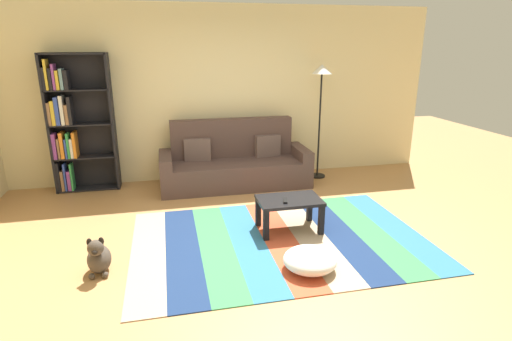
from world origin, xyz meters
TOP-DOWN VIEW (x-y plane):
  - ground_plane at (0.00, 0.00)m, footprint 14.00×14.00m
  - back_wall at (0.00, 2.55)m, footprint 6.80×0.10m
  - rug at (0.20, 0.02)m, footprint 3.23×2.18m
  - couch at (0.03, 2.02)m, footprint 2.26×0.80m
  - bookshelf at (-2.27, 2.31)m, footprint 0.90×0.28m
  - coffee_table at (0.37, 0.25)m, footprint 0.73×0.47m
  - pouf at (0.31, -0.64)m, footprint 0.52×0.51m
  - dog at (-1.67, -0.24)m, footprint 0.22×0.35m
  - standing_lamp at (1.44, 2.11)m, footprint 0.32×0.32m
  - tv_remote at (0.31, 0.19)m, footprint 0.08×0.16m

SIDE VIEW (x-z plane):
  - ground_plane at x=0.00m, z-range 0.00..0.00m
  - rug at x=0.20m, z-range 0.00..0.01m
  - pouf at x=0.31m, z-range 0.01..0.21m
  - dog at x=-1.67m, z-range -0.04..0.36m
  - coffee_table at x=0.37m, z-range 0.13..0.52m
  - couch at x=0.03m, z-range -0.16..0.84m
  - tv_remote at x=0.31m, z-range 0.40..0.42m
  - bookshelf at x=-2.27m, z-range 0.00..2.00m
  - back_wall at x=0.00m, z-range 0.00..2.70m
  - standing_lamp at x=1.44m, z-range 0.61..2.42m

